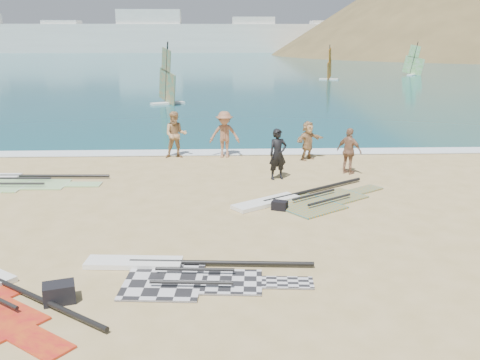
{
  "coord_description": "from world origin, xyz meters",
  "views": [
    {
      "loc": [
        -0.17,
        -11.29,
        5.18
      ],
      "look_at": [
        0.43,
        4.0,
        1.0
      ],
      "focal_mm": 40.0,
      "sensor_mm": 36.0,
      "label": 1
    }
  ],
  "objects_px": {
    "gear_bag_near": "(59,293)",
    "beachgoer_left": "(176,135)",
    "gear_bag_far": "(280,205)",
    "person_wetsuit": "(278,154)",
    "rig_grey": "(176,272)",
    "rig_orange": "(302,200)",
    "rig_green": "(13,181)",
    "beachgoer_right": "(308,140)",
    "beachgoer_back": "(349,151)",
    "beachgoer_mid": "(224,134)"
  },
  "relations": [
    {
      "from": "gear_bag_near",
      "to": "rig_grey",
      "type": "bearing_deg",
      "value": 28.03
    },
    {
      "from": "beachgoer_left",
      "to": "beachgoer_right",
      "type": "relative_size",
      "value": 1.21
    },
    {
      "from": "beachgoer_left",
      "to": "beachgoer_back",
      "type": "height_order",
      "value": "beachgoer_left"
    },
    {
      "from": "gear_bag_near",
      "to": "beachgoer_mid",
      "type": "relative_size",
      "value": 0.31
    },
    {
      "from": "gear_bag_far",
      "to": "beachgoer_back",
      "type": "xyz_separation_m",
      "value": [
        3.12,
        4.26,
        0.75
      ]
    },
    {
      "from": "gear_bag_far",
      "to": "person_wetsuit",
      "type": "relative_size",
      "value": 0.24
    },
    {
      "from": "beachgoer_left",
      "to": "beachgoer_right",
      "type": "xyz_separation_m",
      "value": [
        5.64,
        -0.61,
        -0.18
      ]
    },
    {
      "from": "beachgoer_mid",
      "to": "beachgoer_back",
      "type": "relative_size",
      "value": 1.13
    },
    {
      "from": "rig_grey",
      "to": "beachgoer_back",
      "type": "relative_size",
      "value": 2.98
    },
    {
      "from": "person_wetsuit",
      "to": "beachgoer_back",
      "type": "xyz_separation_m",
      "value": [
        2.8,
        0.68,
        -0.05
      ]
    },
    {
      "from": "gear_bag_near",
      "to": "beachgoer_mid",
      "type": "height_order",
      "value": "beachgoer_mid"
    },
    {
      "from": "beachgoer_back",
      "to": "rig_green",
      "type": "bearing_deg",
      "value": 46.91
    },
    {
      "from": "gear_bag_far",
      "to": "beachgoer_left",
      "type": "relative_size",
      "value": 0.23
    },
    {
      "from": "rig_green",
      "to": "person_wetsuit",
      "type": "height_order",
      "value": "person_wetsuit"
    },
    {
      "from": "rig_orange",
      "to": "beachgoer_left",
      "type": "height_order",
      "value": "beachgoer_left"
    },
    {
      "from": "rig_grey",
      "to": "gear_bag_far",
      "type": "relative_size",
      "value": 11.5
    },
    {
      "from": "person_wetsuit",
      "to": "beachgoer_right",
      "type": "height_order",
      "value": "person_wetsuit"
    },
    {
      "from": "beachgoer_mid",
      "to": "beachgoer_right",
      "type": "relative_size",
      "value": 1.21
    },
    {
      "from": "rig_orange",
      "to": "person_wetsuit",
      "type": "distance_m",
      "value": 2.96
    },
    {
      "from": "gear_bag_near",
      "to": "gear_bag_far",
      "type": "relative_size",
      "value": 1.34
    },
    {
      "from": "beachgoer_back",
      "to": "beachgoer_right",
      "type": "bearing_deg",
      "value": -20.76
    },
    {
      "from": "beachgoer_right",
      "to": "rig_grey",
      "type": "bearing_deg",
      "value": -150.95
    },
    {
      "from": "gear_bag_near",
      "to": "beachgoer_right",
      "type": "relative_size",
      "value": 0.37
    },
    {
      "from": "gear_bag_near",
      "to": "beachgoer_left",
      "type": "bearing_deg",
      "value": 84.06
    },
    {
      "from": "gear_bag_far",
      "to": "rig_orange",
      "type": "bearing_deg",
      "value": 44.96
    },
    {
      "from": "person_wetsuit",
      "to": "beachgoer_back",
      "type": "distance_m",
      "value": 2.88
    },
    {
      "from": "gear_bag_near",
      "to": "beachgoer_right",
      "type": "height_order",
      "value": "beachgoer_right"
    },
    {
      "from": "rig_orange",
      "to": "gear_bag_near",
      "type": "distance_m",
      "value": 8.72
    },
    {
      "from": "gear_bag_near",
      "to": "gear_bag_far",
      "type": "height_order",
      "value": "gear_bag_near"
    },
    {
      "from": "rig_green",
      "to": "beachgoer_back",
      "type": "relative_size",
      "value": 3.26
    },
    {
      "from": "rig_grey",
      "to": "beachgoer_mid",
      "type": "bearing_deg",
      "value": 88.26
    },
    {
      "from": "rig_grey",
      "to": "beachgoer_mid",
      "type": "relative_size",
      "value": 2.64
    },
    {
      "from": "rig_orange",
      "to": "person_wetsuit",
      "type": "relative_size",
      "value": 2.85
    },
    {
      "from": "rig_grey",
      "to": "gear_bag_near",
      "type": "bearing_deg",
      "value": -147.76
    },
    {
      "from": "gear_bag_far",
      "to": "beachgoer_left",
      "type": "distance_m",
      "value": 8.26
    },
    {
      "from": "person_wetsuit",
      "to": "beachgoer_mid",
      "type": "xyz_separation_m",
      "value": [
        -1.91,
        3.75,
        0.06
      ]
    },
    {
      "from": "beachgoer_mid",
      "to": "beachgoer_back",
      "type": "bearing_deg",
      "value": -30.62
    },
    {
      "from": "rig_grey",
      "to": "person_wetsuit",
      "type": "distance_m",
      "value": 8.68
    },
    {
      "from": "gear_bag_far",
      "to": "rig_grey",
      "type": "bearing_deg",
      "value": -122.38
    },
    {
      "from": "gear_bag_near",
      "to": "beachgoer_back",
      "type": "relative_size",
      "value": 0.35
    },
    {
      "from": "beachgoer_back",
      "to": "rig_orange",
      "type": "bearing_deg",
      "value": 99.84
    },
    {
      "from": "rig_grey",
      "to": "gear_bag_near",
      "type": "height_order",
      "value": "gear_bag_near"
    },
    {
      "from": "rig_green",
      "to": "beachgoer_left",
      "type": "xyz_separation_m",
      "value": [
        5.64,
        3.79,
        0.95
      ]
    },
    {
      "from": "person_wetsuit",
      "to": "beachgoer_right",
      "type": "relative_size",
      "value": 1.14
    },
    {
      "from": "beachgoer_right",
      "to": "rig_orange",
      "type": "bearing_deg",
      "value": -138.65
    },
    {
      "from": "rig_grey",
      "to": "gear_bag_far",
      "type": "distance_m",
      "value": 5.27
    },
    {
      "from": "beachgoer_left",
      "to": "gear_bag_near",
      "type": "bearing_deg",
      "value": -98.92
    },
    {
      "from": "beachgoer_right",
      "to": "beachgoer_left",
      "type": "bearing_deg",
      "value": 135.97
    },
    {
      "from": "gear_bag_near",
      "to": "beachgoer_back",
      "type": "xyz_separation_m",
      "value": [
        8.17,
        9.9,
        0.69
      ]
    },
    {
      "from": "rig_grey",
      "to": "rig_orange",
      "type": "xyz_separation_m",
      "value": [
        3.64,
        5.27,
        0.0
      ]
    }
  ]
}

